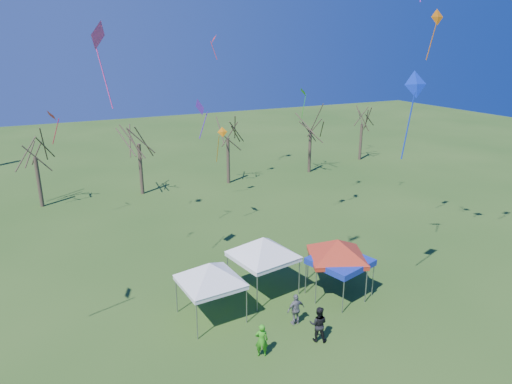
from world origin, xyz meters
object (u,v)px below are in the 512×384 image
tent_white_mid (263,241)px  tree_4 (311,115)px  tent_blue (340,262)px  person_grey (296,309)px  person_green (262,340)px  tent_white_west (210,267)px  tree_1 (32,139)px  tree_3 (227,121)px  tree_5 (363,111)px  tent_red (338,243)px  tree_2 (137,125)px  person_dark (318,324)px

tent_white_mid → tree_4: bearing=51.9°
tent_blue → person_grey: size_ratio=2.09×
tent_white_mid → tent_blue: bearing=-30.8°
tent_white_mid → person_grey: bearing=-89.4°
tent_white_mid → person_green: tent_white_mid is taller
tent_white_west → person_green: size_ratio=2.51×
tent_white_west → tent_blue: size_ratio=1.17×
tree_1 → tree_3: tree_3 is taller
tree_5 → tent_white_west: size_ratio=1.89×
tent_white_mid → tent_red: (3.66, -1.65, -0.17)m
person_green → tree_3: bearing=-85.3°
tree_2 → tree_5: size_ratio=1.10×
tree_5 → tent_blue: (-20.43, -24.13, -3.75)m
tree_2 → tent_blue: tree_2 is taller
tent_red → person_green: (-6.19, -3.22, -2.08)m
tent_white_mid → tent_red: tent_white_mid is taller
tent_white_mid → tent_blue: 4.28m
tree_5 → person_dark: 36.30m
person_dark → person_grey: 1.60m
tent_red → tent_white_mid: bearing=155.7°
person_dark → tent_white_west: bearing=-11.4°
tree_3 → tent_white_west: bearing=-114.9°
tree_5 → person_green: bearing=-134.6°
tent_white_mid → person_dark: tent_white_mid is taller
tree_1 → tent_white_mid: 23.27m
tent_white_mid → tree_5: bearing=42.5°
tree_5 → person_grey: bearing=-133.2°
tree_2 → tent_red: 22.97m
tree_3 → tent_blue: size_ratio=2.35×
tree_3 → person_grey: tree_3 is taller
tree_1 → tent_red: (14.16, -22.25, -2.93)m
tree_4 → tree_5: (8.37, 2.06, -0.33)m
tent_red → person_dark: bearing=-134.8°
tree_1 → tent_blue: tree_1 is taller
tree_4 → person_green: size_ratio=5.01×
tree_1 → person_green: (7.96, -25.46, -5.00)m
tent_red → tree_3: bearing=83.0°
tree_3 → tree_4: 9.32m
tree_5 → person_green: size_ratio=4.74×
person_dark → tree_3: bearing=-68.8°
tree_2 → tree_3: 8.41m
tent_red → tent_blue: (-0.10, -0.47, -0.88)m
tree_2 → tent_blue: (5.65, -22.44, -4.31)m
tent_white_mid → tree_1: bearing=117.0°
tree_3 → tree_4: (9.32, -0.04, -0.02)m
tent_white_west → person_grey: (3.51, -2.35, -2.01)m
tree_2 → tent_white_mid: bearing=-84.1°
person_grey → tent_blue: bearing=-160.9°
person_dark → person_green: person_dark is taller
tree_2 → person_green: 25.79m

